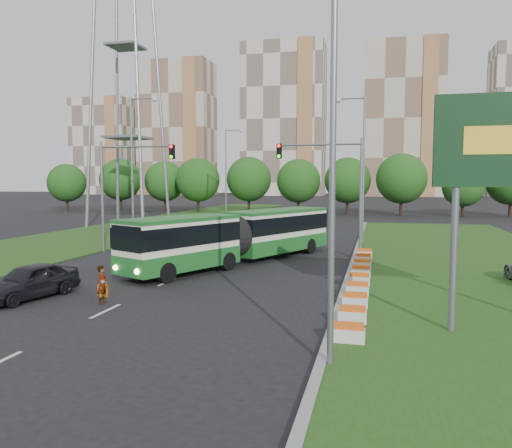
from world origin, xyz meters
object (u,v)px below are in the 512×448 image
(traffic_mast_median, at_px, (336,178))
(pedestrian, at_px, (102,285))
(articulated_bus, at_px, (234,236))
(shopping_trolley, at_px, (103,291))
(car_left_near, at_px, (30,281))
(traffic_mast_left, at_px, (122,179))
(transmission_pylon, at_px, (125,28))
(car_left_far, at_px, (156,239))

(traffic_mast_median, xyz_separation_m, pedestrian, (-8.57, -14.89, -4.54))
(articulated_bus, relative_size, shopping_trolley, 29.60)
(car_left_near, bearing_deg, articulated_bus, 74.47)
(traffic_mast_median, bearing_deg, pedestrian, -119.92)
(traffic_mast_median, xyz_separation_m, articulated_bus, (-6.10, -3.49, -3.64))
(pedestrian, bearing_deg, articulated_bus, -16.64)
(traffic_mast_left, xyz_separation_m, transmission_pylon, (-9.62, 19.00, 16.65))
(traffic_mast_median, relative_size, shopping_trolley, 13.95)
(pedestrian, relative_size, shopping_trolley, 2.83)
(traffic_mast_median, xyz_separation_m, traffic_mast_left, (-15.16, -1.00, 0.00))
(pedestrian, xyz_separation_m, shopping_trolley, (-0.60, 1.01, -0.53))
(shopping_trolley, bearing_deg, traffic_mast_median, 64.31)
(traffic_mast_left, height_order, car_left_far, traffic_mast_left)
(car_left_far, xyz_separation_m, shopping_trolley, (4.87, -15.93, -0.40))
(traffic_mast_median, xyz_separation_m, transmission_pylon, (-24.78, 18.00, 16.65))
(traffic_mast_left, height_order, car_left_near, traffic_mast_left)
(traffic_mast_left, distance_m, car_left_near, 14.88)
(traffic_mast_median, distance_m, car_left_far, 14.93)
(articulated_bus, bearing_deg, shopping_trolley, -81.14)
(shopping_trolley, bearing_deg, pedestrian, -51.68)
(traffic_mast_left, height_order, pedestrian, traffic_mast_left)
(traffic_mast_left, bearing_deg, car_left_near, -77.90)
(transmission_pylon, relative_size, articulated_bus, 2.59)
(traffic_mast_left, distance_m, pedestrian, 16.03)
(articulated_bus, xyz_separation_m, car_left_near, (-6.09, -11.35, -0.93))
(articulated_bus, bearing_deg, transmission_pylon, 156.31)
(traffic_mast_left, distance_m, articulated_bus, 10.08)
(car_left_near, relative_size, shopping_trolley, 7.95)
(traffic_mast_left, height_order, articulated_bus, traffic_mast_left)
(transmission_pylon, distance_m, articulated_bus, 34.96)
(car_left_near, bearing_deg, pedestrian, 11.90)
(transmission_pylon, height_order, car_left_far, transmission_pylon)
(pedestrian, height_order, shopping_trolley, pedestrian)
(car_left_near, relative_size, pedestrian, 2.81)
(shopping_trolley, bearing_deg, traffic_mast_left, 122.68)
(articulated_bus, height_order, car_left_near, articulated_bus)
(articulated_bus, bearing_deg, traffic_mast_left, -170.06)
(shopping_trolley, bearing_deg, articulated_bus, 81.29)
(articulated_bus, relative_size, car_left_far, 4.10)
(transmission_pylon, xyz_separation_m, pedestrian, (16.21, -32.89, -21.19))
(articulated_bus, height_order, pedestrian, articulated_bus)
(car_left_far, bearing_deg, traffic_mast_median, -28.16)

